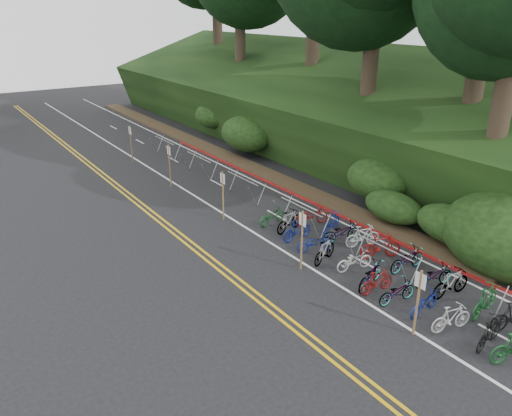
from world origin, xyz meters
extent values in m
plane|color=black|center=(0.00, 0.00, 0.00)|extent=(120.00, 120.00, 0.00)
cube|color=gold|center=(-2.15, 10.00, 0.00)|extent=(0.12, 80.00, 0.01)
cube|color=gold|center=(-1.85, 10.00, 0.00)|extent=(0.12, 80.00, 0.01)
cube|color=silver|center=(1.00, 10.00, 0.00)|extent=(0.12, 80.00, 0.01)
cube|color=silver|center=(5.20, 10.00, 0.00)|extent=(0.12, 80.00, 0.01)
cube|color=silver|center=(3.10, -2.00, 0.00)|extent=(0.10, 1.60, 0.01)
cube|color=silver|center=(3.10, 4.00, 0.00)|extent=(0.10, 1.60, 0.01)
cube|color=silver|center=(3.10, 10.00, 0.00)|extent=(0.10, 1.60, 0.01)
cube|color=silver|center=(3.10, 16.00, 0.00)|extent=(0.10, 1.60, 0.01)
cube|color=silver|center=(3.10, 22.00, 0.00)|extent=(0.10, 1.60, 0.01)
cube|color=silver|center=(3.10, 28.00, 0.00)|extent=(0.10, 1.60, 0.01)
cube|color=silver|center=(3.10, 34.00, 0.00)|extent=(0.10, 1.60, 0.01)
cube|color=maroon|center=(5.70, 12.00, 0.05)|extent=(0.25, 28.00, 0.10)
cube|color=black|center=(13.50, 22.00, 2.80)|extent=(12.32, 44.00, 9.11)
cube|color=#382819|center=(6.40, 22.00, 0.08)|extent=(1.40, 44.00, 0.16)
ellipsoid|color=#284C19|center=(7.20, 3.00, 1.04)|extent=(2.00, 2.80, 1.60)
ellipsoid|color=#284C19|center=(8.00, 8.00, 1.55)|extent=(2.60, 3.64, 2.08)
ellipsoid|color=#284C19|center=(9.20, 14.00, 1.99)|extent=(2.20, 3.08, 1.76)
ellipsoid|color=#284C19|center=(7.80, 20.00, 1.56)|extent=(3.00, 4.20, 2.40)
ellipsoid|color=#284C19|center=(8.50, 26.00, 1.73)|extent=(2.40, 3.36, 1.92)
ellipsoid|color=#284C19|center=(9.80, 30.00, 2.41)|extent=(2.80, 3.92, 2.24)
ellipsoid|color=#284C19|center=(7.00, 6.00, 0.90)|extent=(1.80, 2.52, 1.44)
ellipsoid|color=#284C19|center=(10.00, 18.00, 2.60)|extent=(3.20, 4.48, 2.56)
cylinder|color=#2D2319|center=(9.50, 3.00, 4.49)|extent=(0.85, 0.85, 6.58)
cylinder|color=#2D2319|center=(12.00, 6.00, 6.85)|extent=(0.93, 0.93, 8.09)
cylinder|color=#2D2319|center=(11.00, 12.00, 6.29)|extent=(0.90, 0.90, 7.59)
cylinder|color=#2D2319|center=(13.50, 20.00, 7.50)|extent=(0.96, 0.96, 8.60)
cylinder|color=#2D2319|center=(12.50, 28.00, 6.34)|extent=(0.88, 0.88, 7.08)
cylinder|color=#2D2319|center=(15.00, 36.00, 7.55)|extent=(0.93, 0.93, 8.09)
cylinder|color=#93959A|center=(3.26, -1.42, 0.62)|extent=(0.62, 0.04, 1.22)
cylinder|color=#93959A|center=(3.82, -1.42, 0.62)|extent=(0.62, 0.04, 1.22)
cylinder|color=#93959A|center=(3.00, 3.00, 1.15)|extent=(0.05, 3.00, 0.05)
cylinder|color=#93959A|center=(2.72, 1.60, 0.57)|extent=(0.58, 0.04, 1.13)
cylinder|color=#93959A|center=(3.28, 1.60, 0.57)|extent=(0.58, 0.04, 1.13)
cylinder|color=#93959A|center=(2.72, 4.40, 0.57)|extent=(0.58, 0.04, 1.13)
cylinder|color=#93959A|center=(3.28, 4.40, 0.57)|extent=(0.58, 0.04, 1.13)
cylinder|color=#93959A|center=(3.00, 8.00, 1.15)|extent=(0.05, 3.00, 0.05)
cylinder|color=#93959A|center=(2.72, 6.60, 0.57)|extent=(0.58, 0.04, 1.13)
cylinder|color=#93959A|center=(3.28, 6.60, 0.57)|extent=(0.58, 0.04, 1.13)
cylinder|color=#93959A|center=(2.72, 9.40, 0.57)|extent=(0.58, 0.04, 1.13)
cylinder|color=#93959A|center=(3.28, 9.40, 0.57)|extent=(0.58, 0.04, 1.13)
cylinder|color=#93959A|center=(3.00, 13.00, 1.15)|extent=(0.05, 3.00, 0.05)
cylinder|color=#93959A|center=(2.72, 11.60, 0.57)|extent=(0.58, 0.04, 1.13)
cylinder|color=#93959A|center=(3.28, 11.60, 0.57)|extent=(0.58, 0.04, 1.13)
cylinder|color=#93959A|center=(2.72, 14.40, 0.57)|extent=(0.58, 0.04, 1.13)
cylinder|color=#93959A|center=(3.28, 14.40, 0.57)|extent=(0.58, 0.04, 1.13)
cylinder|color=#93959A|center=(3.00, 18.00, 1.15)|extent=(0.05, 3.00, 0.05)
cylinder|color=#93959A|center=(2.72, 16.60, 0.57)|extent=(0.58, 0.04, 1.13)
cylinder|color=#93959A|center=(3.28, 16.60, 0.57)|extent=(0.58, 0.04, 1.13)
cylinder|color=#93959A|center=(2.72, 19.40, 0.57)|extent=(0.58, 0.04, 1.13)
cylinder|color=#93959A|center=(3.28, 19.40, 0.57)|extent=(0.58, 0.04, 1.13)
cylinder|color=#93959A|center=(3.00, 23.00, 1.15)|extent=(0.05, 3.00, 0.05)
cylinder|color=#93959A|center=(2.72, 21.60, 0.57)|extent=(0.58, 0.04, 1.13)
cylinder|color=#93959A|center=(3.28, 21.60, 0.57)|extent=(0.58, 0.04, 1.13)
cylinder|color=#93959A|center=(2.72, 24.40, 0.57)|extent=(0.58, 0.04, 1.13)
cylinder|color=#93959A|center=(3.28, 24.40, 0.57)|extent=(0.58, 0.04, 1.13)
cylinder|color=brown|center=(0.88, -0.34, 1.15)|extent=(0.08, 0.08, 2.30)
cube|color=silver|center=(0.88, -0.34, 1.95)|extent=(0.02, 0.40, 0.50)
cylinder|color=brown|center=(0.60, 5.00, 1.25)|extent=(0.08, 0.08, 2.50)
cube|color=silver|center=(0.60, 5.00, 2.15)|extent=(0.02, 0.40, 0.50)
cylinder|color=brown|center=(0.60, 11.00, 1.25)|extent=(0.08, 0.08, 2.50)
cube|color=silver|center=(0.60, 11.00, 2.15)|extent=(0.02, 0.40, 0.50)
cylinder|color=brown|center=(0.60, 17.00, 1.25)|extent=(0.08, 0.08, 2.50)
cube|color=silver|center=(0.60, 17.00, 2.15)|extent=(0.02, 0.40, 0.50)
cylinder|color=brown|center=(0.60, 23.00, 1.25)|extent=(0.08, 0.08, 2.50)
cube|color=silver|center=(0.60, 23.00, 2.15)|extent=(0.02, 0.40, 0.50)
imported|color=maroon|center=(1.80, 2.10, 0.45)|extent=(0.53, 1.51, 0.89)
imported|color=black|center=(2.29, -2.02, 0.50)|extent=(0.71, 1.70, 0.99)
imported|color=beige|center=(2.03, -0.86, 0.47)|extent=(0.77, 1.61, 0.93)
imported|color=#144C1E|center=(3.73, -0.94, 0.55)|extent=(0.80, 1.89, 1.10)
imported|color=navy|center=(2.09, 0.25, 0.42)|extent=(0.74, 1.65, 0.84)
imported|color=slate|center=(3.79, 0.44, 0.53)|extent=(0.67, 1.82, 1.07)
imported|color=slate|center=(1.87, 1.23, 0.42)|extent=(0.71, 1.65, 0.84)
imported|color=slate|center=(3.88, 1.23, 0.44)|extent=(0.90, 1.74, 0.87)
imported|color=slate|center=(1.89, 2.54, 0.48)|extent=(1.20, 1.94, 0.96)
imported|color=slate|center=(4.02, 2.61, 0.48)|extent=(0.66, 1.82, 0.95)
imported|color=beige|center=(2.31, 3.78, 0.43)|extent=(0.81, 1.69, 0.85)
imported|color=maroon|center=(3.92, 3.90, 0.54)|extent=(1.14, 1.87, 1.09)
imported|color=slate|center=(1.80, 4.96, 0.50)|extent=(1.02, 1.72, 1.00)
imported|color=beige|center=(4.11, 5.09, 0.49)|extent=(0.90, 1.71, 0.99)
imported|color=navy|center=(2.05, 5.89, 0.42)|extent=(1.04, 1.69, 0.84)
imported|color=slate|center=(3.62, 5.90, 0.49)|extent=(1.05, 1.95, 0.98)
imported|color=navy|center=(2.17, 7.22, 0.49)|extent=(0.56, 1.65, 0.98)
imported|color=navy|center=(4.03, 7.00, 0.48)|extent=(1.00, 1.67, 0.97)
imported|color=slate|center=(2.43, 8.16, 0.52)|extent=(0.90, 1.79, 1.04)
imported|color=maroon|center=(3.78, 8.18, 0.47)|extent=(0.95, 1.88, 0.94)
imported|color=#144C1E|center=(2.27, 9.29, 0.43)|extent=(0.88, 1.73, 0.87)
camera|label=1|loc=(-10.72, -8.49, 9.68)|focal=35.00mm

